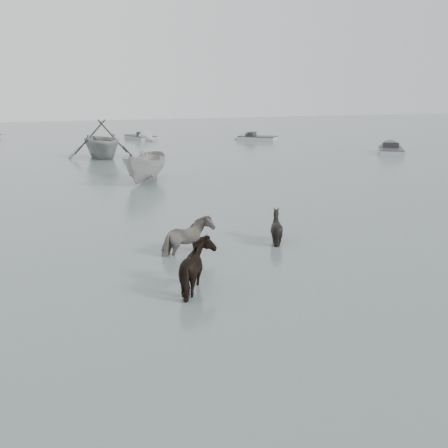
% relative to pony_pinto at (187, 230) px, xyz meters
% --- Properties ---
extents(ground, '(140.00, 140.00, 0.00)m').
position_rel_pony_pinto_xyz_m(ground, '(0.36, -1.78, -0.68)').
color(ground, slate).
rests_on(ground, ground).
extents(pony_pinto, '(1.78, 1.33, 1.37)m').
position_rel_pony_pinto_xyz_m(pony_pinto, '(0.00, 0.00, 0.00)').
color(pony_pinto, black).
rests_on(pony_pinto, ground).
extents(pony_dark, '(1.27, 1.47, 1.45)m').
position_rel_pony_pinto_xyz_m(pony_dark, '(-0.64, -3.07, 0.04)').
color(pony_dark, black).
rests_on(pony_dark, ground).
extents(pony_black, '(1.47, 1.41, 1.27)m').
position_rel_pony_pinto_xyz_m(pony_black, '(2.97, 0.21, -0.05)').
color(pony_black, black).
rests_on(pony_black, ground).
extents(rowboat_trail, '(4.96, 5.60, 2.75)m').
position_rel_pony_pinto_xyz_m(rowboat_trail, '(1.30, 23.55, 0.69)').
color(rowboat_trail, gray).
rests_on(rowboat_trail, ground).
extents(boat_small, '(3.57, 4.40, 1.62)m').
position_rel_pony_pinto_xyz_m(boat_small, '(1.79, 12.79, 0.13)').
color(boat_small, '#A1A19D').
rests_on(boat_small, ground).
extents(skiff_port, '(4.05, 5.00, 0.75)m').
position_rel_pony_pinto_xyz_m(skiff_port, '(21.21, 18.63, -0.31)').
color(skiff_port, '#A2A5A2').
rests_on(skiff_port, ground).
extents(skiff_mid, '(2.70, 5.08, 0.75)m').
position_rel_pony_pinto_xyz_m(skiff_mid, '(6.74, 36.03, -0.31)').
color(skiff_mid, '#959794').
rests_on(skiff_mid, ground).
extents(skiff_star, '(4.49, 4.31, 0.75)m').
position_rel_pony_pinto_xyz_m(skiff_star, '(16.43, 31.39, -0.31)').
color(skiff_star, '#B1B0AC').
rests_on(skiff_star, ground).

